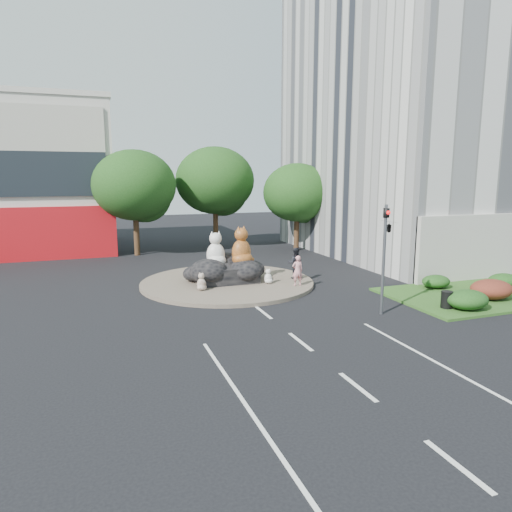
{
  "coord_description": "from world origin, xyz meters",
  "views": [
    {
      "loc": [
        -7.16,
        -14.98,
        6.22
      ],
      "look_at": [
        0.95,
        7.68,
        2.0
      ],
      "focal_mm": 32.0,
      "sensor_mm": 36.0,
      "label": 1
    }
  ],
  "objects_px": {
    "pedestrian_dark": "(295,263)",
    "cat_white": "(216,249)",
    "cat_tabby": "(241,246)",
    "kitten_white": "(268,276)",
    "pedestrian_pink": "(297,271)",
    "kitten_calico": "(201,281)",
    "litter_bin": "(447,300)"
  },
  "relations": [
    {
      "from": "pedestrian_dark",
      "to": "cat_white",
      "type": "bearing_deg",
      "value": 11.43
    },
    {
      "from": "cat_white",
      "to": "pedestrian_dark",
      "type": "distance_m",
      "value": 4.82
    },
    {
      "from": "cat_tabby",
      "to": "kitten_white",
      "type": "xyz_separation_m",
      "value": [
        1.19,
        -1.25,
        -1.62
      ]
    },
    {
      "from": "cat_white",
      "to": "cat_tabby",
      "type": "relative_size",
      "value": 0.89
    },
    {
      "from": "cat_tabby",
      "to": "pedestrian_pink",
      "type": "xyz_separation_m",
      "value": [
        2.53,
        -2.3,
        -1.2
      ]
    },
    {
      "from": "cat_white",
      "to": "kitten_white",
      "type": "distance_m",
      "value": 3.39
    },
    {
      "from": "cat_tabby",
      "to": "pedestrian_dark",
      "type": "relative_size",
      "value": 1.24
    },
    {
      "from": "kitten_calico",
      "to": "litter_bin",
      "type": "distance_m",
      "value": 12.25
    },
    {
      "from": "kitten_white",
      "to": "cat_tabby",
      "type": "bearing_deg",
      "value": 122.58
    },
    {
      "from": "cat_white",
      "to": "kitten_calico",
      "type": "height_order",
      "value": "cat_white"
    },
    {
      "from": "kitten_white",
      "to": "kitten_calico",
      "type": "bearing_deg",
      "value": 173.14
    },
    {
      "from": "cat_tabby",
      "to": "cat_white",
      "type": "bearing_deg",
      "value": 142.1
    },
    {
      "from": "pedestrian_pink",
      "to": "litter_bin",
      "type": "distance_m",
      "value": 7.84
    },
    {
      "from": "cat_white",
      "to": "kitten_white",
      "type": "height_order",
      "value": "cat_white"
    },
    {
      "from": "pedestrian_pink",
      "to": "pedestrian_dark",
      "type": "height_order",
      "value": "pedestrian_dark"
    },
    {
      "from": "kitten_calico",
      "to": "pedestrian_pink",
      "type": "relative_size",
      "value": 0.58
    },
    {
      "from": "cat_tabby",
      "to": "litter_bin",
      "type": "height_order",
      "value": "cat_tabby"
    },
    {
      "from": "cat_tabby",
      "to": "pedestrian_dark",
      "type": "xyz_separation_m",
      "value": [
        3.16,
        -0.62,
        -1.13
      ]
    },
    {
      "from": "kitten_white",
      "to": "pedestrian_dark",
      "type": "relative_size",
      "value": 0.47
    },
    {
      "from": "cat_tabby",
      "to": "kitten_white",
      "type": "height_order",
      "value": "cat_tabby"
    },
    {
      "from": "kitten_white",
      "to": "litter_bin",
      "type": "relative_size",
      "value": 1.08
    },
    {
      "from": "kitten_calico",
      "to": "pedestrian_dark",
      "type": "distance_m",
      "value": 6.0
    },
    {
      "from": "kitten_calico",
      "to": "cat_white",
      "type": "bearing_deg",
      "value": 96.18
    },
    {
      "from": "kitten_calico",
      "to": "pedestrian_pink",
      "type": "xyz_separation_m",
      "value": [
        5.28,
        -0.76,
        0.36
      ]
    },
    {
      "from": "kitten_calico",
      "to": "pedestrian_pink",
      "type": "bearing_deg",
      "value": 33.82
    },
    {
      "from": "kitten_calico",
      "to": "cat_tabby",
      "type": "bearing_deg",
      "value": 71.25
    },
    {
      "from": "kitten_calico",
      "to": "kitten_white",
      "type": "height_order",
      "value": "kitten_calico"
    },
    {
      "from": "cat_tabby",
      "to": "pedestrian_pink",
      "type": "bearing_deg",
      "value": -71.88
    },
    {
      "from": "cat_tabby",
      "to": "kitten_calico",
      "type": "height_order",
      "value": "cat_tabby"
    },
    {
      "from": "cat_tabby",
      "to": "pedestrian_pink",
      "type": "relative_size",
      "value": 1.36
    },
    {
      "from": "cat_white",
      "to": "pedestrian_dark",
      "type": "relative_size",
      "value": 1.1
    },
    {
      "from": "kitten_white",
      "to": "litter_bin",
      "type": "distance_m",
      "value": 9.48
    }
  ]
}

